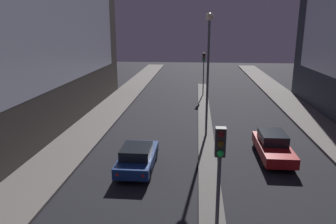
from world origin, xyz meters
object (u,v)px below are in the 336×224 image
object	(u,v)px
street_lamp	(208,56)
car_right_lane	(273,146)
traffic_light_near	(219,167)
car_left_lane	(137,157)
traffic_light_mid	(204,64)

from	to	relation	value
street_lamp	car_right_lane	bearing A→B (deg)	-41.83
street_lamp	traffic_light_near	bearing A→B (deg)	-90.00
street_lamp	car_right_lane	world-z (taller)	street_lamp
street_lamp	car_left_lane	bearing A→B (deg)	-123.64
car_right_lane	street_lamp	bearing A→B (deg)	138.17
traffic_light_near	street_lamp	distance (m)	13.30
car_right_lane	traffic_light_near	bearing A→B (deg)	-112.16
traffic_light_near	street_lamp	world-z (taller)	street_lamp
car_left_lane	car_right_lane	size ratio (longest dim) A/B	0.91
traffic_light_mid	street_lamp	distance (m)	14.33
traffic_light_mid	car_left_lane	bearing A→B (deg)	-101.05
traffic_light_near	car_left_lane	world-z (taller)	traffic_light_near
traffic_light_mid	street_lamp	xyz separation A→B (m)	(0.00, -14.16, 2.19)
car_left_lane	car_right_lane	xyz separation A→B (m)	(7.83, 2.38, 0.03)
car_left_lane	car_right_lane	bearing A→B (deg)	16.91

